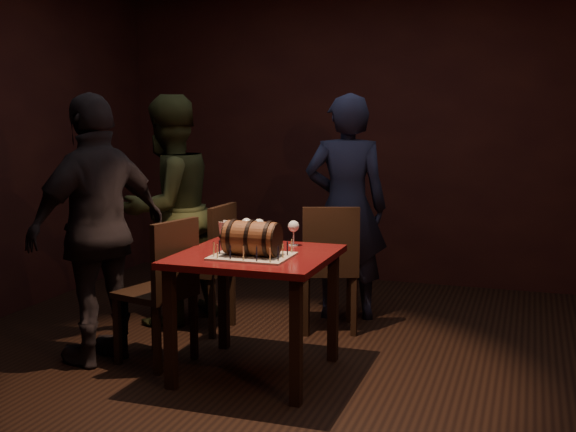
{
  "coord_description": "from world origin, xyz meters",
  "views": [
    {
      "loc": [
        1.36,
        -4.13,
        1.59
      ],
      "look_at": [
        -0.05,
        0.05,
        0.95
      ],
      "focal_mm": 45.0,
      "sensor_mm": 36.0,
      "label": 1
    }
  ],
  "objects": [
    {
      "name": "wine_glass_mid",
      "position": [
        -0.27,
        0.12,
        0.87
      ],
      "size": [
        0.07,
        0.07,
        0.16
      ],
      "color": "silver",
      "rests_on": "pub_table"
    },
    {
      "name": "wine_glass_right",
      "position": [
        -0.04,
        0.13,
        0.87
      ],
      "size": [
        0.07,
        0.07,
        0.16
      ],
      "color": "silver",
      "rests_on": "pub_table"
    },
    {
      "name": "chair_back",
      "position": [
        0.02,
        0.77,
        0.52
      ],
      "size": [
        0.51,
        0.51,
        0.93
      ],
      "color": "black",
      "rests_on": "ground"
    },
    {
      "name": "chair_left_front",
      "position": [
        -0.78,
        -0.21,
        0.52
      ],
      "size": [
        0.49,
        0.49,
        0.93
      ],
      "color": "black",
      "rests_on": "ground"
    },
    {
      "name": "pint_of_ale",
      "position": [
        -0.36,
        0.05,
        0.82
      ],
      "size": [
        0.07,
        0.07,
        0.15
      ],
      "color": "silver",
      "rests_on": "pub_table"
    },
    {
      "name": "birthday_candles",
      "position": [
        -0.16,
        -0.29,
        0.8
      ],
      "size": [
        0.4,
        0.3,
        0.09
      ],
      "color": "#E4CF88",
      "rests_on": "cake_board"
    },
    {
      "name": "menu_card",
      "position": [
        -0.49,
        0.14,
        0.81
      ],
      "size": [
        0.1,
        0.05,
        0.13
      ],
      "primitive_type": null,
      "color": "white",
      "rests_on": "pub_table"
    },
    {
      "name": "pub_table",
      "position": [
        -0.18,
        -0.18,
        0.64
      ],
      "size": [
        0.9,
        0.9,
        0.75
      ],
      "color": "#4D0C0F",
      "rests_on": "ground"
    },
    {
      "name": "wine_glass_left",
      "position": [
        -0.36,
        0.13,
        0.87
      ],
      "size": [
        0.07,
        0.07,
        0.16
      ],
      "color": "silver",
      "rests_on": "pub_table"
    },
    {
      "name": "barrel_cake",
      "position": [
        -0.16,
        -0.29,
        0.86
      ],
      "size": [
        0.37,
        0.22,
        0.22
      ],
      "color": "brown",
      "rests_on": "cake_board"
    },
    {
      "name": "room_shell",
      "position": [
        0.0,
        0.0,
        1.4
      ],
      "size": [
        5.04,
        5.04,
        2.8
      ],
      "color": "black",
      "rests_on": "ground"
    },
    {
      "name": "person_left_rear",
      "position": [
        -1.21,
        0.67,
        0.86
      ],
      "size": [
        0.91,
        1.02,
        1.71
      ],
      "primitive_type": "imported",
      "rotation": [
        0.0,
        0.0,
        -1.96
      ],
      "color": "#33381C",
      "rests_on": "ground"
    },
    {
      "name": "person_back",
      "position": [
        0.03,
        1.2,
        0.86
      ],
      "size": [
        0.71,
        0.55,
        1.72
      ],
      "primitive_type": "imported",
      "rotation": [
        0.0,
        0.0,
        3.38
      ],
      "color": "#1B1D36",
      "rests_on": "ground"
    },
    {
      "name": "cake_board",
      "position": [
        -0.16,
        -0.29,
        0.76
      ],
      "size": [
        0.45,
        0.35,
        0.01
      ],
      "primitive_type": "cube",
      "color": "#B0A18E",
      "rests_on": "pub_table"
    },
    {
      "name": "person_left_front",
      "position": [
        -1.2,
        -0.27,
        0.85
      ],
      "size": [
        0.74,
        1.08,
        1.71
      ],
      "primitive_type": "imported",
      "rotation": [
        0.0,
        0.0,
        -1.92
      ],
      "color": "black",
      "rests_on": "ground"
    },
    {
      "name": "chair_left_rear",
      "position": [
        -0.81,
        0.54,
        0.52
      ],
      "size": [
        0.41,
        0.41,
        0.93
      ],
      "color": "black",
      "rests_on": "ground"
    }
  ]
}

